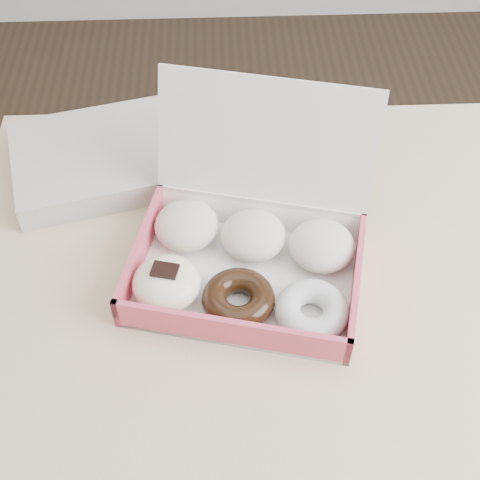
{
  "coord_description": "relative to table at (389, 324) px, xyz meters",
  "views": [
    {
      "loc": [
        -0.24,
        -0.53,
        1.46
      ],
      "look_at": [
        -0.21,
        0.03,
        0.83
      ],
      "focal_mm": 50.0,
      "sensor_mm": 36.0,
      "label": 1
    }
  ],
  "objects": [
    {
      "name": "donut_box",
      "position": [
        -0.2,
        0.05,
        0.11
      ],
      "size": [
        0.36,
        0.34,
        0.21
      ],
      "rotation": [
        0.0,
        0.0,
        -0.24
      ],
      "color": "white",
      "rests_on": "table"
    },
    {
      "name": "newspapers",
      "position": [
        -0.42,
        0.26,
        0.1
      ],
      "size": [
        0.3,
        0.27,
        0.04
      ],
      "primitive_type": "cube",
      "rotation": [
        0.0,
        0.0,
        0.25
      ],
      "color": "silver",
      "rests_on": "table"
    },
    {
      "name": "table",
      "position": [
        0.0,
        0.0,
        0.0
      ],
      "size": [
        1.2,
        0.8,
        0.75
      ],
      "color": "tan",
      "rests_on": "ground"
    }
  ]
}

